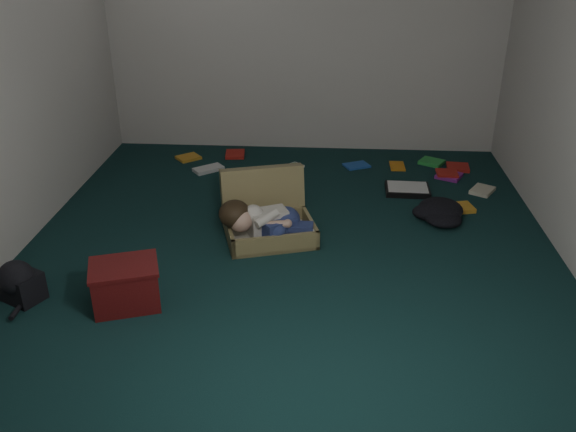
# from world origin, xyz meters

# --- Properties ---
(floor) EXTENTS (4.50, 4.50, 0.00)m
(floor) POSITION_xyz_m (0.00, 0.00, 0.00)
(floor) COLOR black
(floor) RESTS_ON ground
(wall_back) EXTENTS (4.50, 0.00, 4.50)m
(wall_back) POSITION_xyz_m (0.00, 2.25, 1.30)
(wall_back) COLOR silver
(wall_back) RESTS_ON ground
(wall_front) EXTENTS (4.50, 0.00, 4.50)m
(wall_front) POSITION_xyz_m (0.00, -2.25, 1.30)
(wall_front) COLOR silver
(wall_front) RESTS_ON ground
(suitcase) EXTENTS (0.82, 0.80, 0.49)m
(suitcase) POSITION_xyz_m (-0.19, 0.26, 0.15)
(suitcase) COLOR olive
(suitcase) RESTS_ON floor
(person) EXTENTS (0.74, 0.37, 0.30)m
(person) POSITION_xyz_m (-0.19, 0.09, 0.19)
(person) COLOR beige
(person) RESTS_ON suitcase
(maroon_bin) EXTENTS (0.51, 0.45, 0.29)m
(maroon_bin) POSITION_xyz_m (-0.99, -0.80, 0.15)
(maroon_bin) COLOR #531111
(maroon_bin) RESTS_ON floor
(backpack) EXTENTS (0.44, 0.41, 0.21)m
(backpack) POSITION_xyz_m (-1.70, -0.78, 0.11)
(backpack) COLOR black
(backpack) RESTS_ON floor
(clothing_pile) EXTENTS (0.47, 0.39, 0.14)m
(clothing_pile) POSITION_xyz_m (1.19, 0.58, 0.07)
(clothing_pile) COLOR black
(clothing_pile) RESTS_ON floor
(paper_tray) EXTENTS (0.40, 0.31, 0.06)m
(paper_tray) POSITION_xyz_m (1.00, 1.12, 0.03)
(paper_tray) COLOR black
(paper_tray) RESTS_ON floor
(book_scatter) EXTENTS (3.06, 1.45, 0.02)m
(book_scatter) POSITION_xyz_m (0.55, 1.58, 0.01)
(book_scatter) COLOR gold
(book_scatter) RESTS_ON floor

